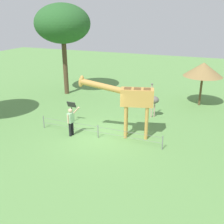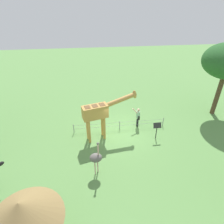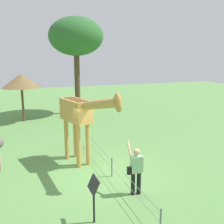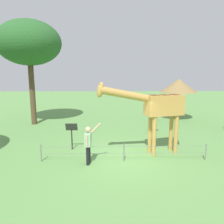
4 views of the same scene
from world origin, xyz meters
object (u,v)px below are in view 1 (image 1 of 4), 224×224
Objects in this scene: shade_hut_near at (203,70)px; tree_east at (63,24)px; ostrich at (153,100)px; info_sign at (72,107)px; visitor at (71,120)px; giraffe at (130,99)px.

tree_east is at bearing 5.85° from shade_hut_near.
info_sign is at bearing 30.45° from ostrich.
shade_hut_near is at bearing -127.51° from visitor.
tree_east is at bearing -57.09° from visitor.
info_sign is (4.45, 2.61, -0.23)m from ostrich.
info_sign is (0.95, -1.70, 0.05)m from visitor.
visitor is 1.30× the size of info_sign.
tree_east is (10.55, 1.08, 2.91)m from shade_hut_near.
giraffe is 4.17m from info_sign.
shade_hut_near reaches higher than info_sign.
ostrich is 5.17m from info_sign.
shade_hut_near is at bearing -125.64° from ostrich.
tree_east is at bearing -37.89° from giraffe.
info_sign is (-3.50, 5.16, -4.58)m from tree_east.
tree_east is (4.44, -6.87, 4.63)m from visitor.
ostrich is 9.41m from tree_east.
visitor is at bearing 122.91° from tree_east.
giraffe reaches higher than info_sign.
info_sign is (7.05, 6.24, -1.67)m from shade_hut_near.
tree_east is (7.43, -5.78, 3.37)m from giraffe.
visitor reaches higher than info_sign.
visitor is at bearing 119.07° from info_sign.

